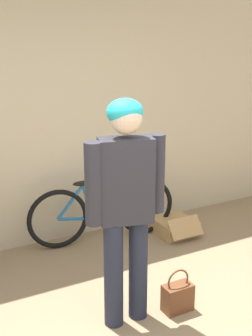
% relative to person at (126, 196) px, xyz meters
% --- Properties ---
extents(wall_back, '(8.00, 0.07, 2.60)m').
position_rel_person_xyz_m(wall_back, '(-0.10, 1.71, 0.24)').
color(wall_back, beige).
rests_on(wall_back, ground_plane).
extents(person, '(0.65, 0.28, 1.80)m').
position_rel_person_xyz_m(person, '(0.00, 0.00, 0.00)').
color(person, '#23283D').
rests_on(person, ground_plane).
extents(bicycle, '(1.66, 0.46, 0.73)m').
position_rel_person_xyz_m(bicycle, '(0.46, 1.40, -0.71)').
color(bicycle, black).
rests_on(bicycle, ground_plane).
extents(handbag, '(0.25, 0.14, 0.38)m').
position_rel_person_xyz_m(handbag, '(0.44, -0.09, -0.93)').
color(handbag, brown).
rests_on(handbag, ground_plane).
extents(cardboard_box, '(0.42, 0.51, 0.25)m').
position_rel_person_xyz_m(cardboard_box, '(1.26, 1.17, -0.98)').
color(cardboard_box, tan).
rests_on(cardboard_box, ground_plane).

